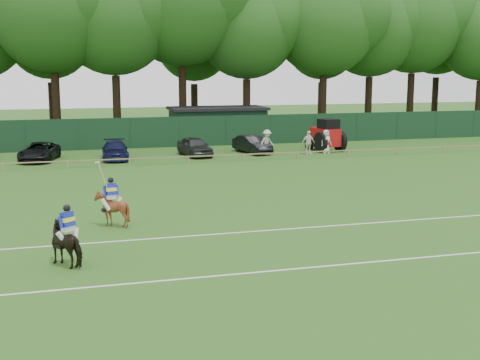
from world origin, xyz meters
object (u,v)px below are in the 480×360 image
object	(u,v)px
sedan_navy	(115,150)
spectator_mid	(308,143)
spectator_left	(267,142)
horse_dark	(69,243)
suv_black	(39,152)
spectator_right	(326,142)
tractor	(326,136)
estate_black	(252,144)
utility_shed	(217,124)
horse_chestnut	(112,209)
hatch_grey	(195,147)

from	to	relation	value
sedan_navy	spectator_mid	xyz separation A→B (m)	(14.25, -1.29, 0.25)
spectator_left	horse_dark	bearing A→B (deg)	-143.98
suv_black	spectator_mid	xyz separation A→B (m)	(19.45, -1.95, 0.25)
spectator_left	spectator_right	distance (m)	4.70
sedan_navy	tractor	xyz separation A→B (m)	(16.33, 0.17, 0.55)
estate_black	tractor	distance (m)	5.98
horse_dark	utility_shed	xyz separation A→B (m)	(13.27, 33.49, 0.81)
horse_chestnut	tractor	world-z (taller)	tractor
tractor	spectator_right	bearing A→B (deg)	-123.86
hatch_grey	estate_black	size ratio (longest dim) A/B	1.02
tractor	spectator_left	bearing A→B (deg)	-179.20
suv_black	tractor	size ratio (longest dim) A/B	1.41
sedan_navy	spectator_left	distance (m)	11.16
spectator_left	tractor	size ratio (longest dim) A/B	0.57
horse_dark	tractor	bearing A→B (deg)	-166.69
spectator_left	hatch_grey	bearing A→B (deg)	147.37
estate_black	utility_shed	size ratio (longest dim) A/B	0.49
spectator_right	tractor	bearing A→B (deg)	57.94
hatch_grey	spectator_left	bearing A→B (deg)	-19.37
sedan_navy	spectator_mid	bearing A→B (deg)	-1.82
sedan_navy	utility_shed	xyz separation A→B (m)	(9.68, 8.83, 0.89)
estate_black	horse_dark	bearing A→B (deg)	-131.61
hatch_grey	estate_black	xyz separation A→B (m)	(4.57, 0.42, -0.04)
sedan_navy	tractor	size ratio (longest dim) A/B	1.35
hatch_grey	spectator_mid	bearing A→B (deg)	-18.64
horse_dark	estate_black	world-z (taller)	horse_dark
horse_dark	suv_black	bearing A→B (deg)	-124.31
spectator_mid	spectator_right	size ratio (longest dim) A/B	1.00
spectator_left	suv_black	bearing A→B (deg)	152.51
horse_dark	spectator_right	world-z (taller)	spectator_right
spectator_mid	spectator_right	distance (m)	1.60
horse_dark	estate_black	bearing A→B (deg)	-156.95
sedan_navy	estate_black	world-z (taller)	estate_black
suv_black	tractor	distance (m)	21.55
spectator_left	sedan_navy	bearing A→B (deg)	153.45
horse_chestnut	spectator_mid	xyz separation A→B (m)	(16.03, 18.43, 0.16)
sedan_navy	hatch_grey	world-z (taller)	hatch_grey
spectator_left	spectator_right	xyz separation A→B (m)	(4.69, -0.16, -0.06)
suv_black	sedan_navy	size ratio (longest dim) A/B	1.05
horse_chestnut	spectator_left	bearing A→B (deg)	-134.14
spectator_left	tractor	world-z (taller)	tractor
hatch_grey	spectator_left	xyz separation A→B (m)	(5.30, -0.97, 0.24)
suv_black	spectator_right	bearing A→B (deg)	8.13
spectator_left	utility_shed	world-z (taller)	utility_shed
utility_shed	horse_chestnut	bearing A→B (deg)	-111.86
suv_black	tractor	xyz separation A→B (m)	(21.53, -0.49, 0.55)
spectator_mid	horse_dark	bearing A→B (deg)	-133.10
horse_chestnut	spectator_mid	bearing A→B (deg)	-140.81
utility_shed	estate_black	bearing A→B (deg)	-85.06
spectator_mid	utility_shed	world-z (taller)	utility_shed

